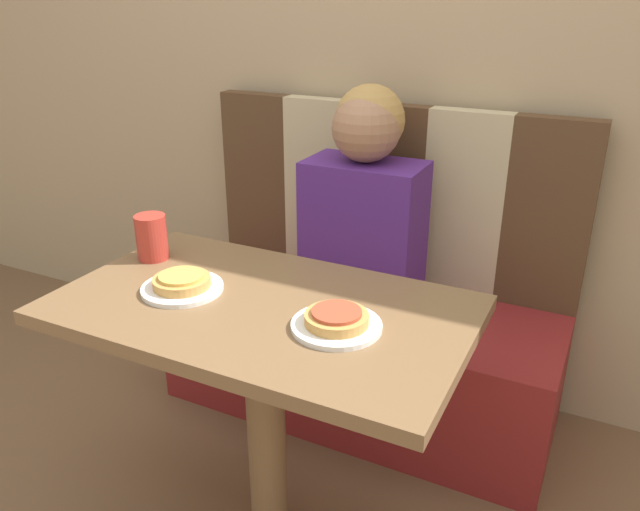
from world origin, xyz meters
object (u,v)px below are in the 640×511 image
(person, at_px, (365,199))
(drinking_cup, at_px, (152,237))
(plate_left, at_px, (182,288))
(plate_right, at_px, (336,326))
(pizza_left, at_px, (182,281))
(pizza_right, at_px, (337,318))

(person, relative_size, drinking_cup, 5.68)
(plate_left, height_order, plate_right, same)
(plate_right, relative_size, drinking_cup, 1.62)
(plate_right, bearing_deg, person, 107.63)
(plate_right, xyz_separation_m, pizza_left, (-0.42, 0.00, 0.02))
(plate_right, bearing_deg, pizza_left, 180.00)
(person, height_order, drinking_cup, person)
(person, height_order, pizza_left, person)
(pizza_left, distance_m, pizza_right, 0.42)
(plate_left, bearing_deg, pizza_right, 0.00)
(person, distance_m, plate_right, 0.69)
(plate_left, relative_size, pizza_right, 1.42)
(drinking_cup, bearing_deg, pizza_left, -32.82)
(plate_left, relative_size, pizza_left, 1.42)
(plate_left, xyz_separation_m, plate_right, (0.42, 0.00, 0.00))
(plate_right, xyz_separation_m, pizza_right, (0.00, 0.00, 0.02))
(plate_left, relative_size, drinking_cup, 1.62)
(pizza_left, bearing_deg, plate_left, -90.00)
(plate_left, distance_m, pizza_right, 0.42)
(person, bearing_deg, drinking_cup, -127.36)
(pizza_left, distance_m, drinking_cup, 0.24)
(person, xyz_separation_m, plate_left, (-0.21, -0.66, -0.07))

